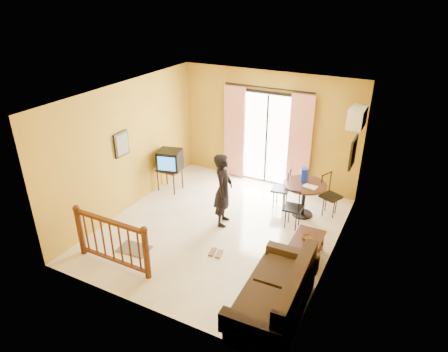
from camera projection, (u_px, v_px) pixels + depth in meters
The scene contains 19 objects.
ground at pixel (220, 229), 8.27m from camera, with size 5.00×5.00×0.00m, color beige.
room_shell at pixel (220, 153), 7.52m from camera, with size 5.00×5.00×5.00m.
balcony_door at pixel (266, 138), 9.69m from camera, with size 2.25×0.14×2.46m.
tv_table at pixel (170, 172), 9.63m from camera, with size 0.56×0.46×0.56m.
television at pixel (170, 160), 9.48m from camera, with size 0.63×0.60×0.48m.
picture_left at pixel (122, 144), 8.34m from camera, with size 0.05×0.42×0.52m.
dining_table at pixel (304, 190), 8.51m from camera, with size 0.91×0.91×0.76m.
water_jug at pixel (305, 175), 8.46m from camera, with size 0.16×0.16×0.30m, color #1427BE.
serving_tray at pixel (310, 187), 8.29m from camera, with size 0.28×0.18×0.02m, color beige.
dining_chairs at pixel (300, 215), 8.73m from camera, with size 1.57×1.31×0.95m.
air_conditioner at pixel (357, 117), 8.02m from camera, with size 0.31×0.60×0.40m.
botanical_print at pixel (353, 152), 7.67m from camera, with size 0.05×0.50×0.60m.
coffee_table at pixel (306, 246), 7.26m from camera, with size 0.51×0.91×0.40m.
bowl at pixel (307, 238), 7.21m from camera, with size 0.19×0.19×0.06m, color brown.
sofa at pixel (277, 297), 6.00m from camera, with size 0.95×1.92×0.91m.
standing_person at pixel (223, 190), 8.13m from camera, with size 0.57×0.38×1.57m, color black.
stair_balustrade at pixel (111, 239), 6.97m from camera, with size 1.63×0.13×1.04m.
doormat at pixel (134, 249), 7.62m from camera, with size 0.60×0.40×0.02m, color #534E42.
sandals at pixel (216, 253), 7.50m from camera, with size 0.29×0.26×0.03m.
Camera 1 is at (3.26, -6.14, 4.60)m, focal length 32.00 mm.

